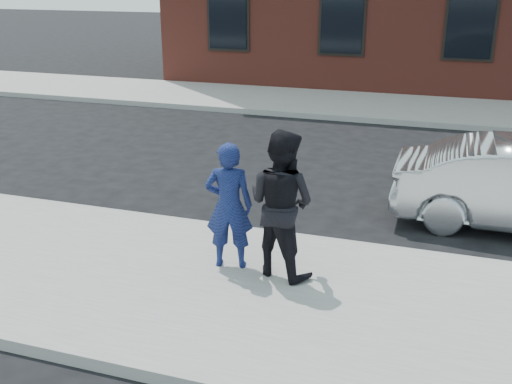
% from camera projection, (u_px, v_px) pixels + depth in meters
% --- Properties ---
extents(ground, '(100.00, 100.00, 0.00)m').
position_uv_depth(ground, '(443.00, 324.00, 6.80)').
color(ground, black).
rests_on(ground, ground).
extents(near_sidewalk, '(50.00, 3.50, 0.15)m').
position_uv_depth(near_sidewalk, '(443.00, 330.00, 6.55)').
color(near_sidewalk, gray).
rests_on(near_sidewalk, ground).
extents(near_curb, '(50.00, 0.10, 0.15)m').
position_uv_depth(near_curb, '(448.00, 260.00, 8.16)').
color(near_curb, '#999691').
rests_on(near_curb, ground).
extents(far_sidewalk, '(50.00, 3.50, 0.15)m').
position_uv_depth(far_sidewalk, '(457.00, 112.00, 16.80)').
color(far_sidewalk, gray).
rests_on(far_sidewalk, ground).
extents(far_curb, '(50.00, 0.10, 0.15)m').
position_uv_depth(far_curb, '(456.00, 126.00, 15.20)').
color(far_curb, '#999691').
rests_on(far_curb, ground).
extents(man_hoodie, '(0.68, 0.54, 1.66)m').
position_uv_depth(man_hoodie, '(229.00, 206.00, 7.56)').
color(man_hoodie, navy).
rests_on(man_hoodie, near_sidewalk).
extents(man_peacoat, '(1.09, 0.96, 1.87)m').
position_uv_depth(man_peacoat, '(281.00, 204.00, 7.34)').
color(man_peacoat, black).
rests_on(man_peacoat, near_sidewalk).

